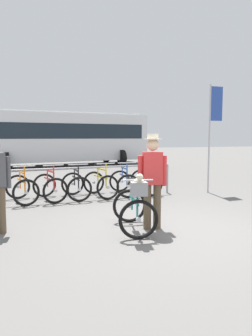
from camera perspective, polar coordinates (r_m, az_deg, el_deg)
ground_plane at (r=5.71m, az=7.30°, el=-11.27°), size 80.00×80.00×0.00m
bike_rack_rail at (r=8.39m, az=-6.00°, el=-0.89°), size 4.61×0.25×0.88m
racked_bike_orange at (r=8.32m, az=-18.74°, el=-3.54°), size 0.85×1.20×0.97m
racked_bike_red at (r=8.38m, az=-13.95°, el=-3.34°), size 0.86×1.21×0.97m
racked_bike_black at (r=8.50m, az=-9.26°, el=-3.12°), size 0.67×1.10×0.97m
racked_bike_yellow at (r=8.68m, az=-4.74°, el=-2.88°), size 0.81×1.19×0.97m
racked_bike_blue at (r=8.90m, az=-0.42°, el=-2.64°), size 0.76×1.16×0.97m
racked_bike_teal at (r=9.18m, az=3.66°, el=-2.40°), size 0.73×1.14×0.97m
featured_bicycle at (r=5.40m, az=1.63°, el=-6.87°), size 0.86×1.25×1.09m
person_with_featured_bike at (r=5.56m, az=4.92°, el=-1.69°), size 0.52×0.32×1.72m
bus_distant at (r=18.53m, az=-11.65°, el=5.85°), size 10.22×4.15×3.08m
banner_flag at (r=9.62m, az=15.90°, el=8.89°), size 0.45×0.05×3.20m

